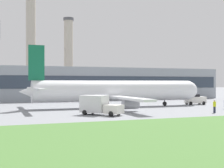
{
  "coord_description": "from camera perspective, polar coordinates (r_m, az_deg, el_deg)",
  "views": [
    {
      "loc": [
        -16.82,
        -51.0,
        4.35
      ],
      "look_at": [
        2.68,
        0.94,
        4.16
      ],
      "focal_mm": 50.0,
      "sensor_mm": 36.0,
      "label": 1
    }
  ],
  "objects": [
    {
      "name": "ground_plane",
      "position": [
        53.88,
        -2.32,
        -4.43
      ],
      "size": [
        400.0,
        400.0,
        0.0
      ],
      "primitive_type": "plane",
      "color": "gray"
    },
    {
      "name": "terminal_building",
      "position": [
        82.02,
        -9.58,
        0.34
      ],
      "size": [
        84.45,
        15.58,
        18.97
      ],
      "color": "#8C939E",
      "rests_on": "ground_plane"
    },
    {
      "name": "smokestack_left",
      "position": [
        120.36,
        -14.62,
        7.05
      ],
      "size": [
        4.12,
        4.12,
        37.09
      ],
      "color": "#B2A899",
      "rests_on": "ground_plane"
    },
    {
      "name": "smokestack_right",
      "position": [
        119.79,
        -7.95,
        5.15
      ],
      "size": [
        3.92,
        3.92,
        29.06
      ],
      "color": "#B2A899",
      "rests_on": "ground_plane"
    },
    {
      "name": "airplane",
      "position": [
        55.7,
        0.53,
        -1.32
      ],
      "size": [
        33.7,
        31.19,
        10.54
      ],
      "color": "white",
      "rests_on": "ground_plane"
    },
    {
      "name": "pushback_tug",
      "position": [
        64.51,
        14.97,
        -2.83
      ],
      "size": [
        4.23,
        2.91,
        2.09
      ],
      "color": "white",
      "rests_on": "ground_plane"
    },
    {
      "name": "fuel_truck",
      "position": [
        42.38,
        -2.47,
        -3.94
      ],
      "size": [
        5.33,
        5.89,
        2.65
      ],
      "color": "white",
      "rests_on": "ground_plane"
    },
    {
      "name": "ground_crew_person",
      "position": [
        47.67,
        18.24,
        -3.89
      ],
      "size": [
        0.52,
        0.52,
        1.88
      ],
      "color": "#23283D",
      "rests_on": "ground_plane"
    }
  ]
}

